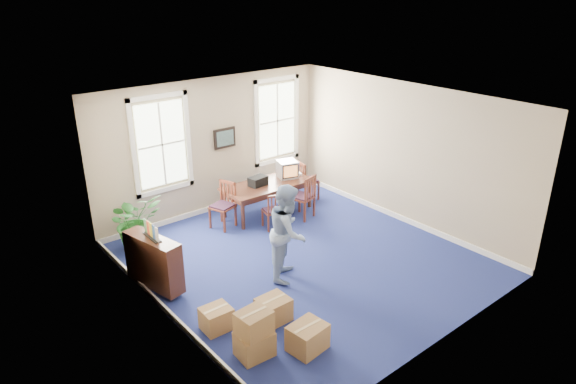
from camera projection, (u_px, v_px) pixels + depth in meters
floor at (303, 259)px, 10.34m from camera, size 6.50×6.50×0.00m
ceiling at (305, 102)px, 9.11m from camera, size 6.50×6.50×0.00m
wall_back at (213, 146)px, 12.04m from camera, size 6.50×0.00×6.50m
wall_front at (452, 250)px, 7.41m from camera, size 6.50×0.00×6.50m
wall_left at (159, 231)px, 7.96m from camera, size 0.00×6.50×6.50m
wall_right at (405, 154)px, 11.49m from camera, size 0.00×6.50×6.50m
baseboard_back at (217, 206)px, 12.61m from camera, size 6.00×0.04×0.12m
baseboard_left at (169, 313)px, 8.57m from camera, size 0.04×6.50×0.12m
baseboard_right at (398, 217)px, 12.06m from camera, size 0.04×6.50×0.12m
window_left at (162, 144)px, 11.15m from camera, size 1.40×0.12×2.20m
window_right at (277, 121)px, 13.03m from camera, size 1.40×0.12×2.20m
wall_picture at (225, 138)px, 12.13m from camera, size 0.58×0.06×0.48m
conference_table at (268, 198)px, 12.31m from camera, size 2.19×1.03×0.74m
crt_tv at (287, 169)px, 12.50m from camera, size 0.58×0.61×0.41m
game_console at (298, 174)px, 12.71m from camera, size 0.21×0.23×0.05m
equipment_bag at (258, 181)px, 12.01m from camera, size 0.46×0.33×0.21m
chair_near_left at (272, 210)px, 11.49m from camera, size 0.48×0.48×0.87m
chair_near_right at (302, 196)px, 11.98m from camera, size 0.59×0.59×1.06m
chair_end_left at (222, 206)px, 11.49m from camera, size 0.60×0.60×1.05m
chair_end_right at (308, 180)px, 13.01m from camera, size 0.53×0.53×1.01m
man at (288, 232)px, 9.44m from camera, size 1.14×1.12×1.84m
credenza at (154, 265)px, 9.19m from camera, size 0.61×1.27×0.96m
brochure_rack at (152, 234)px, 8.96m from camera, size 0.20×0.69×0.30m
potted_plant at (135, 221)px, 10.61m from camera, size 1.11×0.98×1.19m
cardboard_boxes at (261, 324)px, 7.74m from camera, size 1.44×1.44×0.80m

